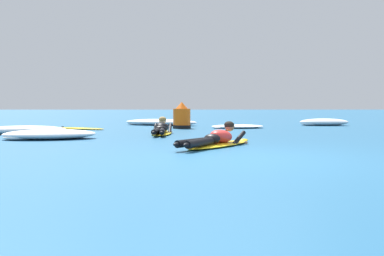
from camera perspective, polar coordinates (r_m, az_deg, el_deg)
The scene contains 10 objects.
ground_plane at distance 16.86m, azimuth 2.26°, elevation 0.18°, with size 120.00×120.00×0.00m, color #235B84.
surfer_near at distance 8.82m, azimuth 3.30°, elevation -1.55°, with size 1.81×2.51×0.54m.
surfer_far at distance 12.37m, azimuth -4.01°, elevation -0.22°, with size 0.59×2.49×0.55m.
drifting_surfboard at distance 15.42m, azimuth -14.31°, elevation -0.05°, with size 1.94×1.30×0.16m.
whitewater_front at distance 18.50m, azimuth 16.75°, elevation 0.72°, with size 2.00×1.03×0.28m.
whitewater_mid_left at distance 15.89m, azimuth 5.93°, elevation 0.21°, with size 2.01×1.37×0.13m.
whitewater_mid_right at distance 17.95m, azimuth -4.08°, elevation 0.73°, with size 3.32×2.16×0.26m.
whitewater_back at distance 11.26m, azimuth -17.95°, elevation -0.81°, with size 2.39×1.57×0.24m.
whitewater_far_band at distance 13.39m, azimuth -21.02°, elevation -0.26°, with size 2.48×1.27×0.25m.
channel_marker_buoy at distance 15.52m, azimuth -1.33°, elevation 1.29°, with size 0.64×0.64×0.94m.
Camera 1 is at (-0.87, -6.82, 0.84)m, focal length 41.12 mm.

